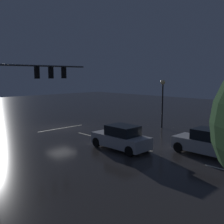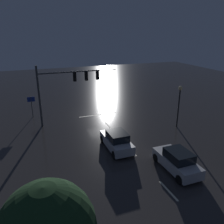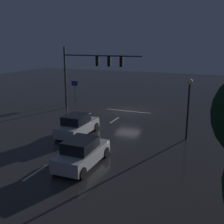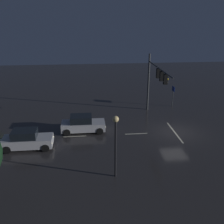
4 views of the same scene
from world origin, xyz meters
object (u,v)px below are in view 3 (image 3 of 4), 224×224
traffic_signal_assembly (91,67)px  street_lamp_left_kerb (189,97)px  car_distant (82,153)px  car_approaching (77,125)px  route_sign (75,86)px

traffic_signal_assembly → street_lamp_left_kerb: traffic_signal_assembly is taller
car_distant → street_lamp_left_kerb: street_lamp_left_kerb is taller
traffic_signal_assembly → car_distant: (-5.76, 12.78, -3.96)m
car_approaching → car_distant: (-3.09, 4.85, 0.00)m
traffic_signal_assembly → route_sign: size_ratio=3.42×
car_distant → street_lamp_left_kerb: bearing=-125.6°
street_lamp_left_kerb → car_distant: bearing=54.4°
car_approaching → car_distant: same height
car_approaching → street_lamp_left_kerb: street_lamp_left_kerb is taller
car_approaching → route_sign: 13.26m
traffic_signal_assembly → car_approaching: bearing=108.6°
street_lamp_left_kerb → car_approaching: bearing=15.9°
car_approaching → route_sign: route_sign is taller
traffic_signal_assembly → car_distant: bearing=114.3°
street_lamp_left_kerb → route_sign: street_lamp_left_kerb is taller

